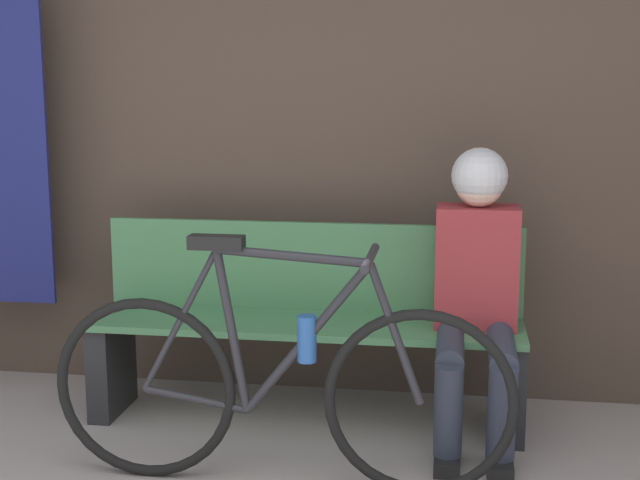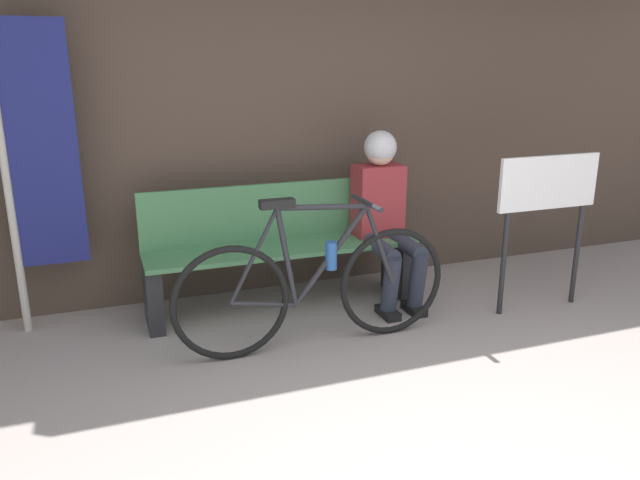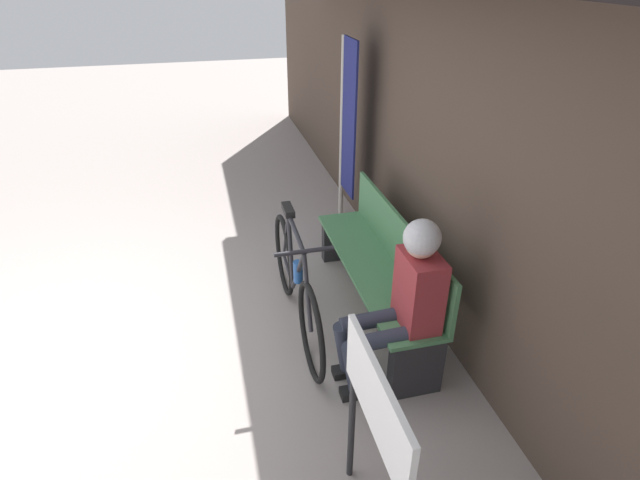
% 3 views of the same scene
% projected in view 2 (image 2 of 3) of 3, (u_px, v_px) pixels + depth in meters
% --- Properties ---
extents(storefront_wall, '(12.00, 0.56, 3.20)m').
position_uv_depth(storefront_wall, '(272.00, 62.00, 4.38)').
color(storefront_wall, '#4C3D33').
rests_on(storefront_wall, ground_plane).
extents(park_bench_near, '(1.87, 0.42, 0.86)m').
position_uv_depth(park_bench_near, '(281.00, 250.00, 4.32)').
color(park_bench_near, '#477F51').
rests_on(park_bench_near, ground_plane).
extents(bicycle, '(1.72, 0.40, 0.94)m').
position_uv_depth(bicycle, '(315.00, 286.00, 3.73)').
color(bicycle, black).
rests_on(bicycle, ground_plane).
extents(person_seated, '(0.34, 0.64, 1.21)m').
position_uv_depth(person_seated, '(384.00, 206.00, 4.37)').
color(person_seated, '#2D3342').
rests_on(person_seated, ground_plane).
extents(banner_pole, '(0.45, 0.05, 1.93)m').
position_uv_depth(banner_pole, '(33.00, 157.00, 3.77)').
color(banner_pole, '#B7B2A8').
rests_on(banner_pole, ground_plane).
extents(signboard, '(0.77, 0.04, 1.08)m').
position_uv_depth(signboard, '(547.00, 197.00, 4.18)').
color(signboard, '#232326').
rests_on(signboard, ground_plane).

